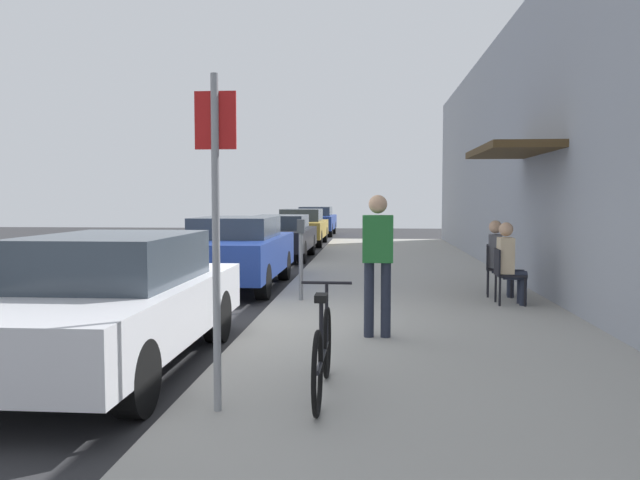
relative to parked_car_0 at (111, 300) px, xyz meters
name	(u,v)px	position (x,y,z in m)	size (l,w,h in m)	color
ground_plane	(253,329)	(1.10, 2.10, -0.72)	(60.00, 60.00, 0.00)	#2D2D30
sidewalk_slab	(411,303)	(3.35, 4.10, -0.66)	(4.50, 32.00, 0.12)	#9E9B93
building_facade	(564,135)	(5.75, 4.10, 2.06)	(1.40, 32.00, 5.57)	#999EA8
parked_car_0	(111,300)	(0.00, 0.00, 0.00)	(1.80, 4.40, 1.40)	silver
parked_car_1	(235,251)	(0.00, 6.05, 0.02)	(1.80, 4.40, 1.41)	navy
parked_car_2	(280,236)	(0.00, 12.31, -0.04)	(1.80, 4.40, 1.29)	black
parked_car_3	(301,226)	(0.00, 18.06, 0.00)	(1.80, 4.40, 1.39)	#A58433
parked_car_4	(316,220)	(0.00, 24.41, 0.01)	(1.80, 4.40, 1.40)	navy
parking_meter	(301,253)	(1.55, 3.91, 0.16)	(0.12, 0.10, 1.32)	slate
street_sign	(216,216)	(1.50, -1.53, 0.92)	(0.32, 0.06, 2.60)	gray
bicycle_0	(323,353)	(2.29, -1.07, -0.24)	(0.46, 1.71, 0.90)	black
cafe_chair_0	(505,272)	(4.79, 3.76, -0.10)	(0.45, 0.45, 0.87)	black
seated_patron_0	(509,260)	(4.85, 3.76, 0.09)	(0.43, 0.37, 1.29)	#232838
cafe_chair_1	(495,267)	(4.79, 4.61, -0.10)	(0.51, 0.51, 0.87)	black
seated_patron_1	(499,255)	(4.85, 4.60, 0.09)	(0.47, 0.41, 1.29)	#232838
pedestrian_standing	(378,254)	(2.77, 1.22, 0.40)	(0.36, 0.22, 1.70)	#232838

